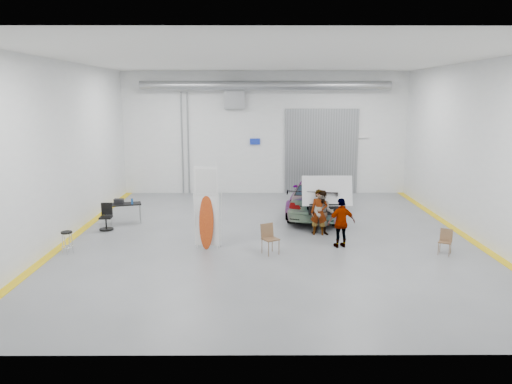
{
  "coord_description": "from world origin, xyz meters",
  "views": [
    {
      "loc": [
        -0.56,
        -16.7,
        4.86
      ],
      "look_at": [
        -0.48,
        0.53,
        1.5
      ],
      "focal_mm": 35.0,
      "sensor_mm": 36.0,
      "label": 1
    }
  ],
  "objects_px": {
    "office_chair": "(106,218)",
    "person_c": "(341,223)",
    "surfboard_display": "(207,214)",
    "folding_chair_far": "(445,247)",
    "person_a": "(319,212)",
    "work_table": "(123,204)",
    "shop_stool": "(67,243)",
    "sedan_car": "(317,196)",
    "folding_chair_near": "(270,245)",
    "person_b": "(323,213)"
  },
  "relations": [
    {
      "from": "surfboard_display",
      "to": "office_chair",
      "type": "distance_m",
      "value": 4.62
    },
    {
      "from": "folding_chair_near",
      "to": "office_chair",
      "type": "height_order",
      "value": "office_chair"
    },
    {
      "from": "folding_chair_far",
      "to": "office_chair",
      "type": "xyz_separation_m",
      "value": [
        -11.31,
        2.94,
        0.18
      ]
    },
    {
      "from": "person_b",
      "to": "folding_chair_far",
      "type": "relative_size",
      "value": 2.05
    },
    {
      "from": "person_b",
      "to": "folding_chair_far",
      "type": "distance_m",
      "value": 4.18
    },
    {
      "from": "shop_stool",
      "to": "folding_chair_far",
      "type": "bearing_deg",
      "value": -0.53
    },
    {
      "from": "person_b",
      "to": "work_table",
      "type": "relative_size",
      "value": 1.22
    },
    {
      "from": "shop_stool",
      "to": "work_table",
      "type": "height_order",
      "value": "work_table"
    },
    {
      "from": "person_a",
      "to": "person_c",
      "type": "height_order",
      "value": "person_c"
    },
    {
      "from": "person_a",
      "to": "work_table",
      "type": "bearing_deg",
      "value": 174.89
    },
    {
      "from": "sedan_car",
      "to": "person_a",
      "type": "relative_size",
      "value": 3.28
    },
    {
      "from": "person_a",
      "to": "person_b",
      "type": "height_order",
      "value": "person_a"
    },
    {
      "from": "person_b",
      "to": "shop_stool",
      "type": "height_order",
      "value": "person_b"
    },
    {
      "from": "person_c",
      "to": "work_table",
      "type": "relative_size",
      "value": 1.24
    },
    {
      "from": "person_c",
      "to": "folding_chair_far",
      "type": "distance_m",
      "value": 3.23
    },
    {
      "from": "person_a",
      "to": "person_b",
      "type": "bearing_deg",
      "value": 8.1
    },
    {
      "from": "person_c",
      "to": "person_b",
      "type": "bearing_deg",
      "value": -90.0
    },
    {
      "from": "surfboard_display",
      "to": "folding_chair_near",
      "type": "distance_m",
      "value": 2.23
    },
    {
      "from": "person_b",
      "to": "office_chair",
      "type": "xyz_separation_m",
      "value": [
        -7.83,
        0.7,
        -0.38
      ]
    },
    {
      "from": "surfboard_display",
      "to": "work_table",
      "type": "distance_m",
      "value": 4.9
    },
    {
      "from": "person_a",
      "to": "folding_chair_far",
      "type": "distance_m",
      "value": 4.29
    },
    {
      "from": "person_b",
      "to": "shop_stool",
      "type": "bearing_deg",
      "value": -150.3
    },
    {
      "from": "person_a",
      "to": "work_table",
      "type": "relative_size",
      "value": 1.24
    },
    {
      "from": "person_c",
      "to": "surfboard_display",
      "type": "distance_m",
      "value": 4.31
    },
    {
      "from": "person_a",
      "to": "folding_chair_far",
      "type": "relative_size",
      "value": 2.08
    },
    {
      "from": "sedan_car",
      "to": "folding_chair_far",
      "type": "height_order",
      "value": "sedan_car"
    },
    {
      "from": "sedan_car",
      "to": "shop_stool",
      "type": "distance_m",
      "value": 9.83
    },
    {
      "from": "sedan_car",
      "to": "person_c",
      "type": "height_order",
      "value": "person_c"
    },
    {
      "from": "person_a",
      "to": "folding_chair_far",
      "type": "height_order",
      "value": "person_a"
    },
    {
      "from": "person_b",
      "to": "surfboard_display",
      "type": "xyz_separation_m",
      "value": [
        -3.9,
        -1.63,
        0.34
      ]
    },
    {
      "from": "sedan_car",
      "to": "person_c",
      "type": "relative_size",
      "value": 3.28
    },
    {
      "from": "shop_stool",
      "to": "sedan_car",
      "type": "bearing_deg",
      "value": 31.22
    },
    {
      "from": "person_a",
      "to": "shop_stool",
      "type": "distance_m",
      "value": 8.38
    },
    {
      "from": "folding_chair_far",
      "to": "work_table",
      "type": "bearing_deg",
      "value": -170.58
    },
    {
      "from": "sedan_car",
      "to": "surfboard_display",
      "type": "xyz_separation_m",
      "value": [
        -4.08,
        -4.59,
        0.37
      ]
    },
    {
      "from": "person_a",
      "to": "work_table",
      "type": "distance_m",
      "value": 7.51
    },
    {
      "from": "office_chair",
      "to": "folding_chair_far",
      "type": "bearing_deg",
      "value": -16.37
    },
    {
      "from": "sedan_car",
      "to": "surfboard_display",
      "type": "relative_size",
      "value": 1.89
    },
    {
      "from": "person_a",
      "to": "folding_chair_near",
      "type": "relative_size",
      "value": 1.73
    },
    {
      "from": "office_chair",
      "to": "shop_stool",
      "type": "bearing_deg",
      "value": -99.8
    },
    {
      "from": "office_chair",
      "to": "person_c",
      "type": "bearing_deg",
      "value": -16.63
    },
    {
      "from": "surfboard_display",
      "to": "folding_chair_far",
      "type": "height_order",
      "value": "surfboard_display"
    },
    {
      "from": "folding_chair_near",
      "to": "shop_stool",
      "type": "bearing_deg",
      "value": 148.74
    },
    {
      "from": "sedan_car",
      "to": "surfboard_display",
      "type": "bearing_deg",
      "value": 59.98
    },
    {
      "from": "folding_chair_near",
      "to": "shop_stool",
      "type": "xyz_separation_m",
      "value": [
        -6.31,
        0.04,
        0.06
      ]
    },
    {
      "from": "folding_chair_near",
      "to": "shop_stool",
      "type": "height_order",
      "value": "folding_chair_near"
    },
    {
      "from": "person_b",
      "to": "person_a",
      "type": "bearing_deg",
      "value": -164.83
    },
    {
      "from": "sedan_car",
      "to": "folding_chair_far",
      "type": "relative_size",
      "value": 6.83
    },
    {
      "from": "folding_chair_near",
      "to": "folding_chair_far",
      "type": "bearing_deg",
      "value": -31.53
    },
    {
      "from": "surfboard_display",
      "to": "shop_stool",
      "type": "xyz_separation_m",
      "value": [
        -4.32,
        -0.5,
        -0.79
      ]
    }
  ]
}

